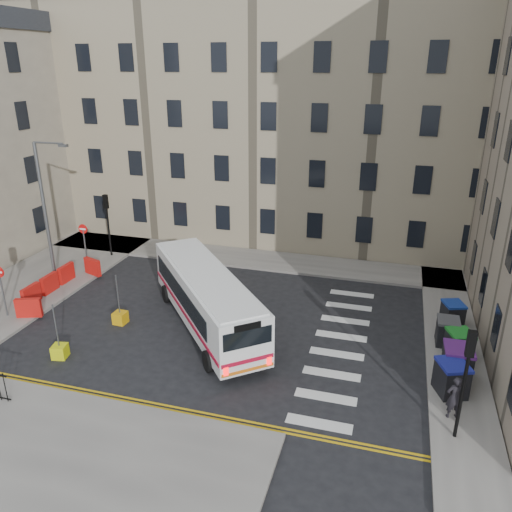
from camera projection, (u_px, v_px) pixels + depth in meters
The scene contains 20 objects.
ground at pixel (258, 328), 24.32m from camera, with size 120.00×120.00×0.00m, color black.
pavement_north at pixel (207, 254), 33.55m from camera, with size 36.00×3.20×0.15m, color slate.
pavement_east at pixel (448, 314), 25.54m from camera, with size 2.40×26.00×0.15m, color slate.
pavement_west at pixel (30, 286), 28.82m from camera, with size 6.00×22.00×0.15m, color slate.
terrace_north at pixel (225, 113), 36.88m from camera, with size 38.30×10.80×17.20m.
traffic_light_east at pixel (467, 369), 16.13m from camera, with size 0.28×0.22×4.10m.
traffic_light_nw at pixel (107, 216), 32.21m from camera, with size 0.28×0.22×4.10m.
streetlamp at pixel (45, 211), 27.91m from camera, with size 0.50×0.22×8.14m.
no_entry_north at pixel (84, 236), 30.84m from camera, with size 0.60×0.08×3.00m.
no_entry_south at pixel (1, 281), 24.57m from camera, with size 0.60×0.08×3.00m.
roadworks_barriers at pixel (55, 284), 27.60m from camera, with size 1.66×6.26×1.00m.
bus at pixel (206, 296), 23.96m from camera, with size 8.39×9.40×2.81m.
wheelie_bin_a at pixel (451, 378), 19.13m from camera, with size 1.41×1.50×1.33m.
wheelie_bin_b at pixel (457, 363), 20.01m from camera, with size 1.15×1.32×1.43m.
wheelie_bin_c at pixel (459, 344), 21.51m from camera, with size 1.28×1.37×1.22m.
wheelie_bin_d at pixel (447, 331), 22.53m from camera, with size 0.97×1.11×1.22m.
wheelie_bin_e at pixel (453, 313), 24.22m from camera, with size 1.20×1.28×1.15m.
pedestrian at pixel (454, 397), 17.74m from camera, with size 0.61×0.40×1.68m, color black.
bollard_yellow at pixel (120, 318), 24.72m from camera, with size 0.60×0.60×0.60m, color #CF930B.
bollard_chevron at pixel (60, 351), 21.84m from camera, with size 0.60×0.60×0.60m, color #C7CF0C.
Camera 1 is at (5.86, -20.56, 12.13)m, focal length 35.00 mm.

